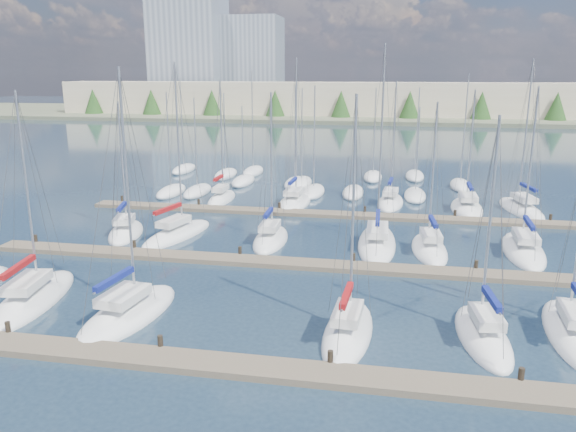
% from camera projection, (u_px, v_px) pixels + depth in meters
% --- Properties ---
extents(ground, '(400.00, 400.00, 0.00)m').
position_uv_depth(ground, '(348.00, 164.00, 80.01)').
color(ground, '#233547').
rests_on(ground, ground).
extents(dock_near, '(44.00, 1.93, 1.10)m').
position_uv_depth(dock_near, '(238.00, 367.00, 24.79)').
color(dock_near, '#6B5E4C').
rests_on(dock_near, ground).
extents(dock_mid, '(44.00, 1.93, 1.10)m').
position_uv_depth(dock_mid, '(293.00, 263.00, 38.11)').
color(dock_mid, '#6B5E4C').
rests_on(dock_mid, ground).
extents(dock_far, '(44.00, 1.93, 1.10)m').
position_uv_depth(dock_far, '(320.00, 214.00, 51.43)').
color(dock_far, '#6B5E4C').
rests_on(dock_far, ground).
extents(sailboat_h, '(4.10, 6.95, 11.31)m').
position_uv_depth(sailboat_h, '(126.00, 232.00, 45.41)').
color(sailboat_h, white).
rests_on(sailboat_h, ground).
extents(sailboat_l, '(2.99, 7.61, 11.51)m').
position_uv_depth(sailboat_l, '(429.00, 249.00, 41.15)').
color(sailboat_l, white).
rests_on(sailboat_l, ground).
extents(sailboat_k, '(3.00, 10.48, 15.52)m').
position_uv_depth(sailboat_k, '(377.00, 243.00, 42.60)').
color(sailboat_k, white).
rests_on(sailboat_k, ground).
extents(sailboat_e, '(2.98, 7.33, 11.63)m').
position_uv_depth(sailboat_e, '(483.00, 336.00, 27.61)').
color(sailboat_e, white).
rests_on(sailboat_e, ground).
extents(sailboat_i, '(4.38, 9.10, 14.27)m').
position_uv_depth(sailboat_i, '(177.00, 234.00, 44.89)').
color(sailboat_i, white).
rests_on(sailboat_i, ground).
extents(sailboat_c, '(4.05, 8.61, 13.80)m').
position_uv_depth(sailboat_c, '(129.00, 313.00, 30.19)').
color(sailboat_c, white).
rests_on(sailboat_c, ground).
extents(sailboat_f, '(2.79, 8.33, 11.88)m').
position_uv_depth(sailboat_f, '(571.00, 332.00, 27.96)').
color(sailboat_f, white).
rests_on(sailboat_f, ground).
extents(sailboat_j, '(2.70, 7.12, 12.08)m').
position_uv_depth(sailboat_j, '(271.00, 239.00, 43.52)').
color(sailboat_j, white).
rests_on(sailboat_j, ground).
extents(sailboat_q, '(3.02, 8.27, 11.97)m').
position_uv_depth(sailboat_q, '(467.00, 208.00, 53.46)').
color(sailboat_q, white).
rests_on(sailboat_q, ground).
extents(sailboat_o, '(3.14, 8.04, 14.83)m').
position_uv_depth(sailboat_o, '(295.00, 202.00, 55.92)').
color(sailboat_o, white).
rests_on(sailboat_o, ground).
extents(sailboat_p, '(3.02, 7.56, 12.70)m').
position_uv_depth(sailboat_p, '(390.00, 202.00, 55.81)').
color(sailboat_p, white).
rests_on(sailboat_p, ground).
extents(sailboat_n, '(2.15, 6.97, 12.79)m').
position_uv_depth(sailboat_n, '(222.00, 199.00, 57.38)').
color(sailboat_n, white).
rests_on(sailboat_n, ground).
extents(sailboat_r, '(4.15, 9.39, 14.71)m').
position_uv_depth(sailboat_r, '(521.00, 209.00, 53.15)').
color(sailboat_r, white).
rests_on(sailboat_r, ground).
extents(sailboat_b, '(4.24, 9.52, 12.59)m').
position_uv_depth(sailboat_b, '(33.00, 299.00, 32.11)').
color(sailboat_b, white).
rests_on(sailboat_b, ground).
extents(sailboat_d, '(2.77, 7.69, 12.55)m').
position_uv_depth(sailboat_d, '(348.00, 332.00, 28.04)').
color(sailboat_d, white).
rests_on(sailboat_d, ground).
extents(sailboat_m, '(3.24, 9.18, 12.56)m').
position_uv_depth(sailboat_m, '(523.00, 250.00, 40.93)').
color(sailboat_m, white).
rests_on(sailboat_m, ground).
extents(distant_boats, '(36.93, 20.75, 13.30)m').
position_uv_depth(distant_boats, '(299.00, 182.00, 65.26)').
color(distant_boats, '#9EA0A5').
rests_on(distant_boats, ground).
extents(shoreline, '(400.00, 60.00, 38.00)m').
position_uv_depth(shoreline, '(329.00, 90.00, 165.97)').
color(shoreline, '#666B51').
rests_on(shoreline, ground).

